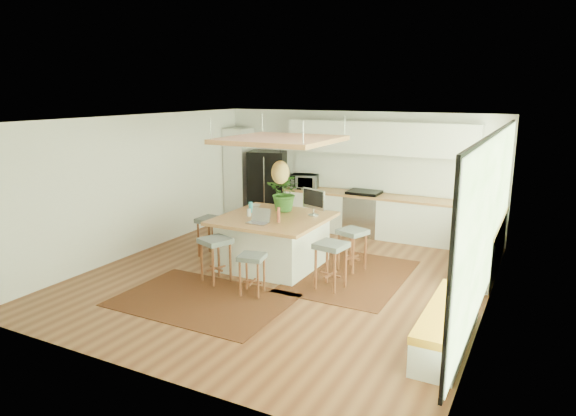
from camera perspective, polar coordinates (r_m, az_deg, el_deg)
The scene contains 34 objects.
floor at distance 8.97m, azimuth -0.34°, elevation -7.64°, with size 7.00×7.00×0.00m, color #5C2E1A.
ceiling at distance 8.41m, azimuth -0.36°, elevation 9.85°, with size 7.00×7.00×0.00m, color white.
wall_back at distance 11.75m, azimuth 7.64°, elevation 4.01°, with size 6.50×6.50×0.00m, color white.
wall_front at distance 5.83m, azimuth -16.66°, elevation -5.65°, with size 6.50×6.50×0.00m, color white.
wall_left at distance 10.48m, azimuth -16.30°, elevation 2.51°, with size 7.00×7.00×0.00m, color white.
wall_right at distance 7.67m, azimuth 21.66°, elevation -1.59°, with size 7.00×7.00×0.00m, color white.
window_wall at distance 7.67m, azimuth 21.47°, elevation -1.20°, with size 0.10×6.20×2.60m, color black, non-canonical shape.
pantry at distance 12.80m, azimuth -5.42°, elevation 3.78°, with size 0.55×0.60×2.25m, color silver.
back_counter_base at distance 11.46m, azimuth 9.55°, elevation -0.93°, with size 4.20×0.60×0.88m, color silver.
back_counter_top at distance 11.36m, azimuth 9.63°, elevation 1.32°, with size 4.24×0.64×0.05m, color #A3653A.
backsplash at distance 11.56m, azimuth 10.18°, elevation 3.77°, with size 4.20×0.02×0.80m, color white.
upper_cabinets at distance 11.31m, azimuth 10.10°, elevation 7.66°, with size 4.20×0.34×0.70m, color silver.
range at distance 11.52m, azimuth 8.38°, elevation -0.51°, with size 0.76×0.62×1.00m, color #A5A5AA, non-canonical shape.
right_counter_base at distance 9.86m, azimuth 20.64°, elevation -3.88°, with size 0.60×2.50×0.88m, color silver.
right_counter_top at distance 9.75m, azimuth 20.86°, elevation -1.29°, with size 0.64×2.54×0.05m, color #A3653A.
window_bench at distance 6.94m, azimuth 17.28°, elevation -12.42°, with size 0.52×2.00×0.50m, color silver, non-canonical shape.
ceiling_panel at distance 8.96m, azimuth -0.87°, elevation 5.87°, with size 1.86×1.86×0.80m, color #A3653A, non-canonical shape.
rug_near at distance 8.13m, azimuth -9.49°, elevation -10.04°, with size 2.60×1.80×0.01m, color black.
rug_right at distance 9.07m, azimuth 7.00°, elevation -7.47°, with size 1.80×2.60×0.01m, color black.
fridge at distance 12.43m, azimuth -2.25°, elevation 2.62°, with size 0.86×0.68×1.73m, color black, non-canonical shape.
island at distance 9.36m, azimuth -1.62°, elevation -3.75°, with size 1.85×1.85×0.93m, color #A3653A, non-canonical shape.
stool_near_left at distance 8.72m, azimuth -8.00°, elevation -5.91°, with size 0.45×0.45×0.76m, color #51575A, non-canonical shape.
stool_near_right at distance 8.14m, azimuth -4.00°, elevation -7.21°, with size 0.39×0.39×0.66m, color #51575A, non-canonical shape.
stool_right_front at distance 8.37m, azimuth 4.76°, elevation -6.65°, with size 0.46×0.46×0.78m, color #51575A, non-canonical shape.
stool_right_back at distance 9.26m, azimuth 7.11°, elevation -4.74°, with size 0.44×0.44×0.75m, color #51575A, non-canonical shape.
stool_left_side at distance 10.08m, azimuth -8.54°, elevation -3.31°, with size 0.45×0.45×0.76m, color #51575A, non-canonical shape.
laptop at distance 8.76m, azimuth -3.40°, elevation -0.97°, with size 0.36×0.38×0.27m, color #A5A5AA, non-canonical shape.
monitor at distance 9.28m, azimuth 2.87°, elevation 0.72°, with size 0.54×0.19×0.50m, color #A5A5AA, non-canonical shape.
microwave at distance 11.88m, azimuth 1.83°, elevation 3.13°, with size 0.60×0.33×0.41m, color #A5A5AA.
island_plant at distance 9.62m, azimuth -0.28°, elevation 1.29°, with size 0.65×0.72×0.56m, color #1E4C19.
island_bowl at distance 9.99m, azimuth -3.77°, elevation 0.21°, with size 0.22×0.22×0.05m, color beige.
island_bottle_0 at distance 9.57m, azimuth -4.23°, elevation 0.06°, with size 0.07×0.07×0.19m, color #31A5C5.
island_bottle_1 at distance 9.29m, azimuth -4.25°, elevation -0.34°, with size 0.07×0.07×0.19m, color white.
island_bottle_2 at distance 8.84m, azimuth -1.17°, elevation -0.98°, with size 0.07×0.07×0.19m, color #9F4635.
Camera 1 is at (3.91, -7.43, 3.16)m, focal length 32.03 mm.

